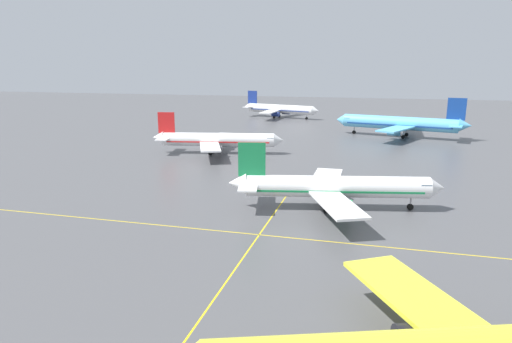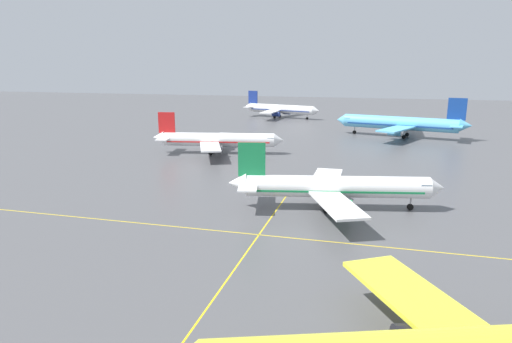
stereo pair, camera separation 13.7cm
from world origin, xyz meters
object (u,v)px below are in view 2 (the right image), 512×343
object	(u,v)px
airliner_third_row	(217,140)
airliner_second_row	(334,187)
airliner_far_left_stand	(401,123)
airliner_far_right_stand	(280,109)

from	to	relation	value
airliner_third_row	airliner_second_row	bearing A→B (deg)	-49.15
airliner_far_left_stand	airliner_far_right_stand	bearing A→B (deg)	138.27
airliner_third_row	airliner_far_left_stand	size ratio (longest dim) A/B	0.83
airliner_third_row	airliner_far_right_stand	xyz separation A→B (m)	(-0.85, 81.40, 0.20)
airliner_third_row	airliner_far_right_stand	distance (m)	81.40
airliner_far_left_stand	airliner_far_right_stand	xyz separation A→B (m)	(-47.01, 41.93, -0.57)
airliner_far_left_stand	airliner_far_right_stand	distance (m)	63.00
airliner_second_row	airliner_third_row	bearing A→B (deg)	130.85
airliner_third_row	airliner_far_right_stand	size ratio (longest dim) A/B	0.96
airliner_second_row	airliner_third_row	xyz separation A→B (m)	(-32.85, 37.99, -0.01)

